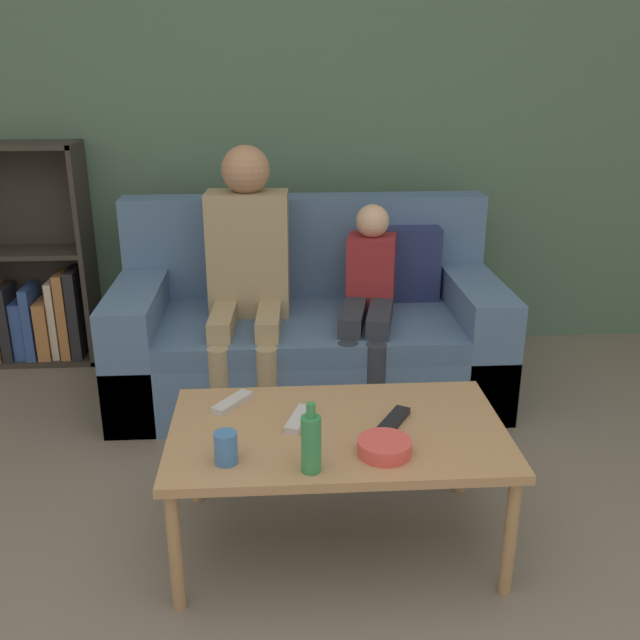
{
  "coord_description": "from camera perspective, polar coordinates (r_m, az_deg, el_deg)",
  "views": [
    {
      "loc": [
        -0.02,
        -0.98,
        1.53
      ],
      "look_at": [
        0.15,
        1.58,
        0.58
      ],
      "focal_mm": 40.0,
      "sensor_mm": 36.0,
      "label": 1
    }
  ],
  "objects": [
    {
      "name": "wall_back",
      "position": [
        3.83,
        -3.63,
        16.77
      ],
      "size": [
        12.0,
        0.06,
        2.6
      ],
      "color": "#4C6B56",
      "rests_on": "ground_plane"
    },
    {
      "name": "couch",
      "position": [
        3.42,
        -0.85,
        -0.94
      ],
      "size": [
        1.78,
        0.85,
        0.89
      ],
      "color": "#4C6B93",
      "rests_on": "ground_plane"
    },
    {
      "name": "bookshelf",
      "position": [
        4.04,
        -22.26,
        2.73
      ],
      "size": [
        0.65,
        0.28,
        1.14
      ],
      "color": "#332D28",
      "rests_on": "ground_plane"
    },
    {
      "name": "coffee_table",
      "position": [
        2.29,
        1.4,
        -9.49
      ],
      "size": [
        1.06,
        0.63,
        0.43
      ],
      "color": "#A87F56",
      "rests_on": "ground_plane"
    },
    {
      "name": "person_adult",
      "position": [
        3.23,
        -5.83,
        4.73
      ],
      "size": [
        0.38,
        0.61,
        1.17
      ],
      "rotation": [
        0.0,
        0.0,
        -0.05
      ],
      "color": "#9E8966",
      "rests_on": "ground_plane"
    },
    {
      "name": "person_child",
      "position": [
        3.25,
        3.9,
        1.8
      ],
      "size": [
        0.33,
        0.63,
        0.9
      ],
      "rotation": [
        0.0,
        0.0,
        -0.2
      ],
      "color": "#282D38",
      "rests_on": "ground_plane"
    },
    {
      "name": "cup_near",
      "position": [
        2.09,
        -7.54,
        -10.1
      ],
      "size": [
        0.07,
        0.07,
        0.1
      ],
      "color": "#3D70B2",
      "rests_on": "coffee_table"
    },
    {
      "name": "tv_remote_0",
      "position": [
        2.3,
        -1.71,
        -7.92
      ],
      "size": [
        0.1,
        0.18,
        0.02
      ],
      "rotation": [
        0.0,
        0.0,
        -0.32
      ],
      "color": "#B7B7BC",
      "rests_on": "coffee_table"
    },
    {
      "name": "tv_remote_1",
      "position": [
        2.31,
        5.94,
        -7.97
      ],
      "size": [
        0.13,
        0.17,
        0.02
      ],
      "rotation": [
        0.0,
        0.0,
        -0.54
      ],
      "color": "black",
      "rests_on": "coffee_table"
    },
    {
      "name": "tv_remote_2",
      "position": [
        2.42,
        -7.03,
        -6.56
      ],
      "size": [
        0.14,
        0.17,
        0.02
      ],
      "rotation": [
        0.0,
        0.0,
        -0.63
      ],
      "color": "#B7B7BC",
      "rests_on": "coffee_table"
    },
    {
      "name": "snack_bowl",
      "position": [
        2.13,
        5.17,
        -10.1
      ],
      "size": [
        0.16,
        0.16,
        0.05
      ],
      "color": "#DB4C47",
      "rests_on": "coffee_table"
    },
    {
      "name": "bottle",
      "position": [
        2.01,
        -0.72,
        -9.78
      ],
      "size": [
        0.06,
        0.06,
        0.21
      ],
      "color": "#33844C",
      "rests_on": "coffee_table"
    }
  ]
}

